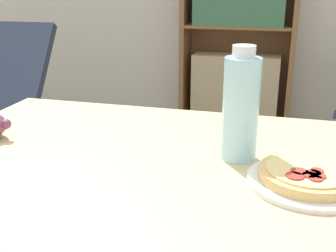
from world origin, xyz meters
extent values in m
cube|color=#D1B27F|center=(0.09, 0.02, 0.72)|extent=(1.19, 0.87, 0.03)
cylinder|color=#D1B27F|center=(-0.44, 0.39, 0.35)|extent=(0.06, 0.06, 0.71)
cylinder|color=white|center=(0.39, 0.02, 0.75)|extent=(0.23, 0.23, 0.01)
cylinder|color=#DBB26B|center=(0.39, 0.02, 0.76)|extent=(0.19, 0.19, 0.02)
cylinder|color=#EACC7A|center=(0.39, 0.02, 0.77)|extent=(0.16, 0.16, 0.00)
cylinder|color=#A83328|center=(0.41, -0.01, 0.78)|extent=(0.03, 0.03, 0.00)
cylinder|color=#A83328|center=(0.37, -0.02, 0.78)|extent=(0.03, 0.03, 0.00)
cylinder|color=#A83328|center=(0.40, -0.02, 0.78)|extent=(0.03, 0.03, 0.00)
cylinder|color=#A83328|center=(0.40, 0.00, 0.78)|extent=(0.03, 0.03, 0.00)
cylinder|color=#A83328|center=(0.37, 0.00, 0.78)|extent=(0.03, 0.03, 0.00)
cylinder|color=#A83328|center=(0.41, 0.01, 0.78)|extent=(0.02, 0.02, 0.00)
cylinder|color=#A83328|center=(0.39, -0.01, 0.78)|extent=(0.03, 0.03, 0.00)
sphere|color=#6B3856|center=(-0.33, 0.09, 0.78)|extent=(0.03, 0.03, 0.03)
cylinder|color=#A3DBEA|center=(0.25, 0.12, 0.85)|extent=(0.08, 0.08, 0.23)
cylinder|color=white|center=(0.25, 0.12, 0.98)|extent=(0.05, 0.05, 0.03)
cube|color=#2D384C|center=(-1.28, 1.39, 0.60)|extent=(0.57, 0.42, 0.55)
cube|color=brown|center=(-0.38, 2.44, 0.80)|extent=(0.04, 0.31, 1.59)
cube|color=brown|center=(0.41, 2.44, 0.80)|extent=(0.04, 0.31, 1.59)
cube|color=brown|center=(0.01, 2.59, 0.80)|extent=(0.83, 0.01, 1.59)
cube|color=brown|center=(0.01, 2.44, 0.02)|extent=(0.76, 0.30, 0.02)
cube|color=tan|center=(0.01, 2.42, 0.31)|extent=(0.65, 0.22, 0.56)
cube|color=brown|center=(0.01, 2.44, 0.80)|extent=(0.76, 0.30, 0.02)
camera|label=1|loc=(0.32, -0.77, 1.12)|focal=45.00mm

